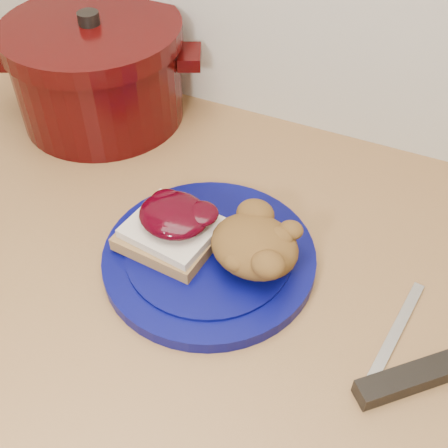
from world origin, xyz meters
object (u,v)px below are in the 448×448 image
at_px(plate, 209,257).
at_px(dutch_oven, 98,71).
at_px(pepper_grinder, 56,79).
at_px(butter_knife, 396,332).

relative_size(plate, dutch_oven, 0.73).
bearing_deg(plate, pepper_grinder, 152.66).
bearing_deg(plate, butter_knife, -2.30).
bearing_deg(dutch_oven, pepper_grinder, -141.93).
xyz_separation_m(plate, butter_knife, (0.22, -0.01, -0.01)).
bearing_deg(dutch_oven, butter_knife, -23.35).
xyz_separation_m(plate, pepper_grinder, (-0.33, 0.17, 0.06)).
relative_size(plate, pepper_grinder, 1.80).
xyz_separation_m(plate, dutch_oven, (-0.28, 0.21, 0.07)).
bearing_deg(butter_knife, plate, 95.98).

